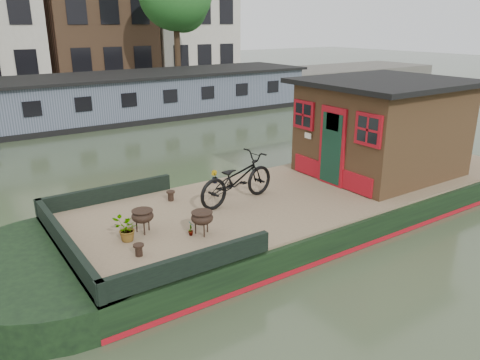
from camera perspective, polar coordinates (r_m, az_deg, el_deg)
ground at (r=11.65m, az=9.21°, el=-3.87°), size 120.00×120.00×0.00m
houseboat_hull at (r=10.73m, az=4.06°, el=-4.10°), size 14.01×4.02×0.60m
houseboat_deck at (r=11.43m, az=9.37°, el=-0.98°), size 11.80×3.80×0.05m
bow_bulwark at (r=8.88m, az=-15.32°, el=-5.92°), size 3.00×4.00×0.35m
cabin at (r=12.66m, az=16.95°, el=6.28°), size 4.00×3.50×2.42m
bicycle at (r=10.19m, az=-0.39°, el=0.15°), size 2.11×1.00×1.07m
potted_plant_b at (r=11.53m, az=-3.14°, el=0.39°), size 0.18×0.21×0.32m
potted_plant_c at (r=8.69m, az=-13.69°, el=-5.85°), size 0.54×0.51×0.48m
potted_plant_e at (r=8.76m, az=-6.02°, el=-5.83°), size 0.15×0.18×0.30m
brazier_front at (r=8.75m, az=-4.63°, el=-5.26°), size 0.55×0.55×0.45m
brazier_rear at (r=8.99m, az=-11.75°, el=-4.95°), size 0.55×0.55×0.45m
bollard_port at (r=10.50m, az=-8.43°, el=-1.93°), size 0.19×0.19×0.22m
bollard_stbd at (r=8.19m, az=-12.24°, el=-8.35°), size 0.19×0.19×0.21m
far_houseboat at (r=23.26m, az=-15.17°, el=9.49°), size 20.40×4.40×2.11m
quay at (r=29.49m, az=-19.40°, el=9.88°), size 60.00×6.00×0.90m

